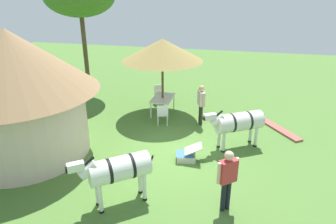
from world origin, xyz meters
The scene contains 12 objects.
ground_plane centered at (0.00, 0.00, 0.00)m, with size 36.00×36.00×0.00m, color #4B7431.
thatched_hut centered at (-1.10, 4.86, 2.33)m, with size 5.28×5.28×4.19m.
shade_umbrella centered at (3.30, 1.13, 2.85)m, with size 3.42×3.42×3.31m.
patio_dining_table centered at (3.30, 1.13, 0.66)m, with size 1.45×0.86×0.74m.
patio_chair_east_end centered at (4.47, 1.60, 0.52)m, with size 0.55×0.57×0.90m.
patio_chair_near_hut centered at (2.08, 0.84, 0.52)m, with size 0.51×0.53×0.90m.
guest_beside_umbrella centered at (2.55, -0.66, 1.01)m, with size 0.56×0.37×1.67m.
standing_watcher centered at (-2.51, -1.95, 1.03)m, with size 0.46×0.49×1.71m.
striped_lounge_chair centered at (-0.36, -0.63, 0.25)m, with size 0.66×0.90×0.58m.
zebra_nearest_camera centered at (-2.88, 0.78, 1.03)m, with size 1.57×1.87×1.57m.
zebra_by_umbrella centered at (0.89, -2.13, 0.96)m, with size 1.46×2.08×1.50m.
brick_patio_kerb centered at (2.91, -3.62, 0.04)m, with size 2.80×0.36×0.08m, color #9E544A.
Camera 1 is at (-9.01, -1.95, 5.39)m, focal length 32.73 mm.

